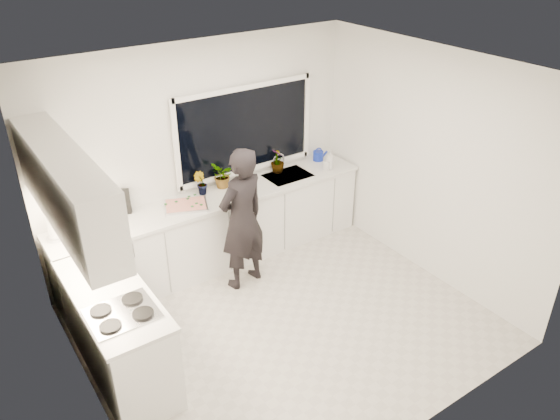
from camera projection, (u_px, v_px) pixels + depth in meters
floor at (285, 324)px, 5.88m from camera, size 4.00×3.50×0.02m
wall_back at (201, 155)px, 6.50m from camera, size 4.00×0.02×2.70m
wall_left at (75, 286)px, 4.23m from camera, size 0.02×3.50×2.70m
wall_right at (430, 165)px, 6.23m from camera, size 0.02×3.50×2.70m
ceiling at (287, 73)px, 4.57m from camera, size 4.00×3.50×0.02m
window at (245, 130)px, 6.68m from camera, size 1.80×0.02×1.00m
base_cabinets_back at (218, 231)px, 6.71m from camera, size 3.92×0.58×0.88m
base_cabinets_left at (118, 334)px, 5.09m from camera, size 0.58×1.60×0.88m
countertop_back at (216, 198)px, 6.48m from camera, size 3.94×0.62×0.04m
countertop_left at (111, 294)px, 4.87m from camera, size 0.62×1.60×0.04m
upper_cabinets at (66, 188)px, 4.60m from camera, size 0.34×2.10×0.70m
sink at (288, 179)px, 7.03m from camera, size 0.58×0.42×0.14m
faucet at (279, 162)px, 7.10m from camera, size 0.03×0.03×0.22m
stovetop at (122, 313)px, 4.59m from camera, size 0.56×0.48×0.03m
person at (242, 219)px, 6.13m from camera, size 0.69×0.52×1.72m
pizza_tray at (186, 206)px, 6.25m from camera, size 0.59×0.52×0.03m
pizza at (186, 204)px, 6.24m from camera, size 0.53×0.46×0.01m
watering_can at (318, 156)px, 7.40m from camera, size 0.16×0.16×0.13m
paper_towel_roll at (53, 228)px, 5.58m from camera, size 0.14×0.14×0.26m
knife_block at (69, 224)px, 5.71m from camera, size 0.14×0.12×0.22m
utensil_crock at (128, 250)px, 5.31m from camera, size 0.14×0.14×0.16m
picture_frame_large at (120, 202)px, 6.06m from camera, size 0.22×0.04×0.28m
picture_frame_small at (119, 202)px, 6.05m from camera, size 0.24×0.12×0.30m
herb_plants at (235, 173)px, 6.70m from camera, size 1.30×0.37×0.33m
soap_bottles at (329, 161)px, 7.12m from camera, size 0.15×0.11×0.27m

